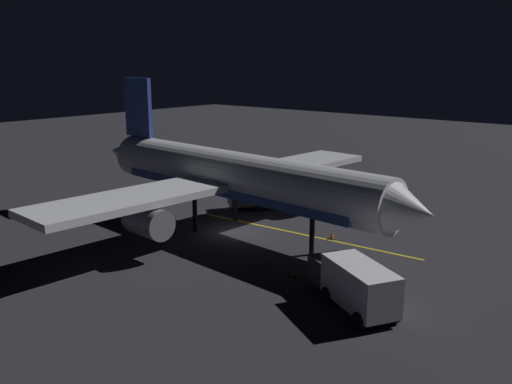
# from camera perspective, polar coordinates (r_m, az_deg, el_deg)

# --- Properties ---
(ground_plane) EXTENTS (180.00, 180.00, 0.20)m
(ground_plane) POSITION_cam_1_polar(r_m,az_deg,el_deg) (42.86, -2.05, -4.28)
(ground_plane) COLOR #26262C
(apron_guide_stripe) EXTENTS (1.60, 19.52, 0.01)m
(apron_guide_stripe) POSITION_cam_1_polar(r_m,az_deg,el_deg) (42.51, 4.49, -4.32)
(apron_guide_stripe) COLOR gold
(apron_guide_stripe) RESTS_ON ground_plane
(airliner) EXTENTS (31.47, 33.36, 11.49)m
(airliner) POSITION_cam_1_polar(r_m,az_deg,el_deg) (42.14, -2.65, 1.57)
(airliner) COLOR white
(airliner) RESTS_ON ground_plane
(baggage_truck) EXTENTS (4.96, 6.72, 2.63)m
(baggage_truck) POSITION_cam_1_polar(r_m,az_deg,el_deg) (30.19, 10.12, -9.40)
(baggage_truck) COLOR silver
(baggage_truck) RESTS_ON ground_plane
(catering_truck) EXTENTS (6.24, 5.30, 2.22)m
(catering_truck) POSITION_cam_1_polar(r_m,az_deg,el_deg) (49.30, 1.04, -0.36)
(catering_truck) COLOR maroon
(catering_truck) RESTS_ON ground_plane
(ground_crew_worker) EXTENTS (0.40, 0.40, 1.74)m
(ground_crew_worker) POSITION_cam_1_polar(r_m,az_deg,el_deg) (31.96, 11.20, -9.01)
(ground_crew_worker) COLOR black
(ground_crew_worker) RESTS_ON ground_plane
(traffic_cone_near_left) EXTENTS (0.50, 0.50, 0.55)m
(traffic_cone_near_left) POSITION_cam_1_polar(r_m,az_deg,el_deg) (34.36, 3.87, -8.29)
(traffic_cone_near_left) COLOR #EA590F
(traffic_cone_near_left) RESTS_ON ground_plane
(traffic_cone_near_right) EXTENTS (0.50, 0.50, 0.55)m
(traffic_cone_near_right) POSITION_cam_1_polar(r_m,az_deg,el_deg) (41.46, 7.87, -4.52)
(traffic_cone_near_right) COLOR #EA590F
(traffic_cone_near_right) RESTS_ON ground_plane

